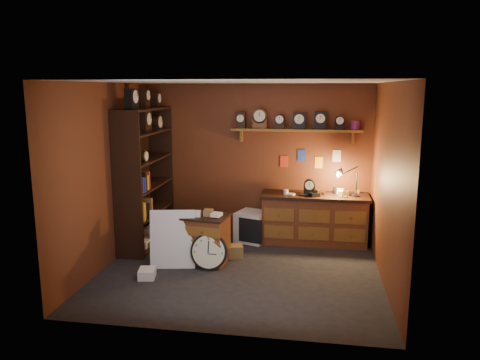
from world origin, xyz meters
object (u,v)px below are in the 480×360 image
at_px(low_cabinet, 206,237).
at_px(big_round_clock, 209,252).
at_px(workbench, 314,216).
at_px(shelving_unit, 143,171).

height_order(low_cabinet, big_round_clock, low_cabinet).
xyz_separation_m(workbench, low_cabinet, (-1.61, -1.20, -0.07)).
distance_m(shelving_unit, big_round_clock, 1.93).
relative_size(workbench, low_cabinet, 2.19).
xyz_separation_m(low_cabinet, big_round_clock, (0.10, -0.28, -0.13)).
bearing_deg(low_cabinet, workbench, 45.31).
relative_size(shelving_unit, workbench, 1.43).
xyz_separation_m(shelving_unit, low_cabinet, (1.23, -0.70, -0.85)).
bearing_deg(shelving_unit, low_cabinet, -29.74).
distance_m(low_cabinet, big_round_clock, 0.32).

